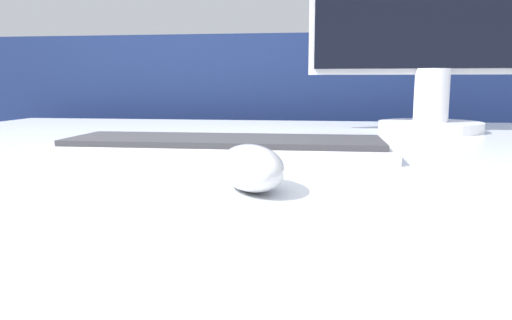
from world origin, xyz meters
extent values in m
cube|color=navy|center=(0.00, 0.72, 0.51)|extent=(5.00, 0.03, 1.02)
ellipsoid|color=silver|center=(0.04, -0.30, 0.80)|extent=(0.09, 0.12, 0.04)
cube|color=silver|center=(-0.03, -0.08, 0.78)|extent=(0.46, 0.15, 0.02)
cube|color=#38383D|center=(-0.03, -0.08, 0.79)|extent=(0.43, 0.13, 0.01)
cylinder|color=white|center=(0.32, 0.32, 0.78)|extent=(0.21, 0.21, 0.02)
cylinder|color=white|center=(0.32, 0.32, 0.85)|extent=(0.07, 0.07, 0.11)
camera|label=1|loc=(0.11, -0.76, 0.87)|focal=35.00mm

